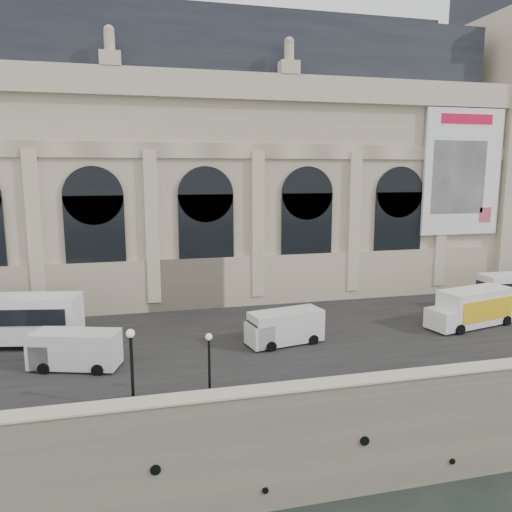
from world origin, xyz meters
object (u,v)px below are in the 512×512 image
Objects in this scene: van_b at (71,350)px; box_truck at (471,308)px; van_c at (282,328)px; lamp_right at (209,366)px; lamp_left at (132,371)px.

box_truck reaches higher than van_b.
van_c is at bearing 4.49° from van_b.
van_b is at bearing 141.42° from lamp_right.
van_c is 10.35m from lamp_right.
box_truck is at bearing 17.32° from lamp_left.
van_c is at bearing 36.81° from lamp_left.
box_truck is at bearing 1.61° from van_c.
van_c is 1.31× the size of lamp_left.
van_b is at bearing -177.03° from box_truck.
lamp_right is (8.34, -6.65, 0.65)m from van_b.
lamp_left is at bearing -60.56° from van_b.
lamp_left reaches higher than box_truck.
van_b is 15.12m from van_c.
lamp_right is at bearing -38.58° from van_b.
van_b is 1.56× the size of lamp_right.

